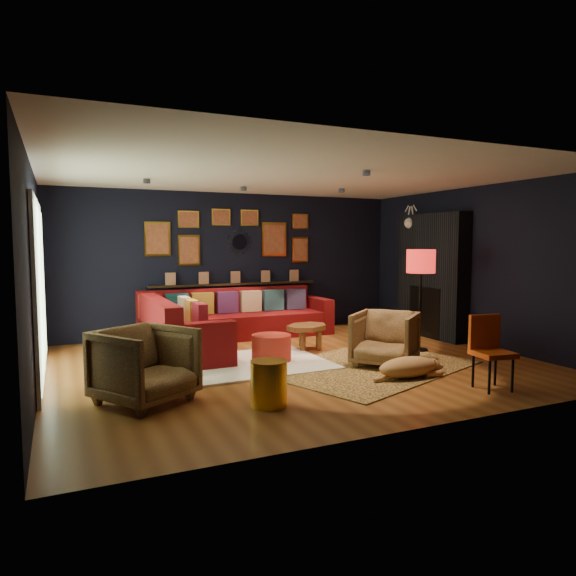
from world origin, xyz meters
name	(u,v)px	position (x,y,z in m)	size (l,w,h in m)	color
floor	(296,363)	(0.00, 0.00, 0.00)	(6.50, 6.50, 0.00)	brown
room_walls	(297,249)	(0.00, 0.00, 1.59)	(6.50, 6.50, 6.50)	black
sectional	(217,325)	(-0.61, 1.81, 0.32)	(3.41, 2.69, 0.86)	#690908
ledge	(235,284)	(0.00, 2.68, 0.92)	(3.20, 0.12, 0.04)	black
gallery_wall	(234,236)	(-0.01, 2.72, 1.81)	(3.15, 0.04, 1.02)	gold
sunburst_mirror	(239,242)	(0.10, 2.72, 1.70)	(0.47, 0.16, 0.47)	silver
fireplace	(432,280)	(3.09, 0.90, 1.02)	(0.31, 1.60, 2.20)	black
deer_head	(417,223)	(3.14, 1.40, 2.05)	(0.50, 0.28, 0.45)	white
sliding_door	(40,290)	(-3.22, 0.60, 1.10)	(0.06, 2.80, 2.20)	white
ceiling_spots	(274,184)	(0.00, 0.80, 2.56)	(3.30, 2.50, 0.06)	black
shag_rug	(245,364)	(-0.70, 0.18, 0.02)	(2.24, 1.63, 0.03)	white
leopard_rug	(368,366)	(0.80, -0.59, 0.01)	(2.76, 1.97, 0.02)	tan
coffee_table	(307,329)	(0.54, 0.75, 0.33)	(0.90, 0.81, 0.37)	brown
pouf	(271,348)	(-0.29, 0.20, 0.21)	(0.56, 0.56, 0.36)	maroon
armchair_left	(145,362)	(-2.20, -0.96, 0.44)	(0.85, 0.80, 0.88)	#B17D46
armchair_right	(385,336)	(1.04, -0.64, 0.41)	(0.80, 0.75, 0.82)	#B17D46
gold_stool	(269,383)	(-1.06, -1.59, 0.24)	(0.38, 0.38, 0.48)	gold
orange_chair	(489,346)	(1.51, -2.02, 0.50)	(0.46, 0.46, 0.85)	black
floor_lamp	(421,266)	(2.09, -0.05, 1.33)	(0.44, 0.44, 1.58)	black
dog	(408,363)	(0.93, -1.30, 0.19)	(1.13, 0.55, 0.36)	tan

